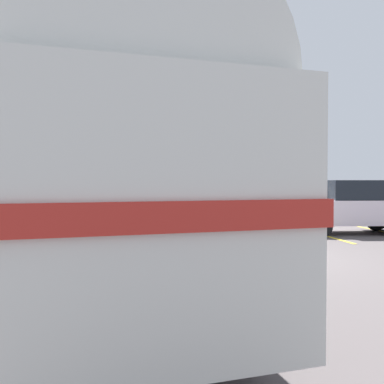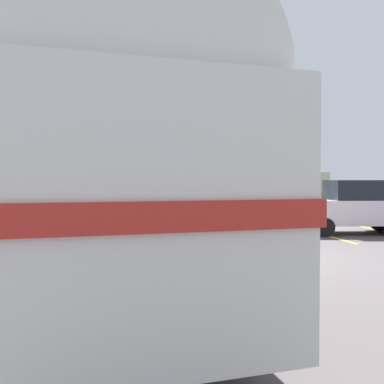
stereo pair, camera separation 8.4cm
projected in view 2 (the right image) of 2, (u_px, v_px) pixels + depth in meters
ground at (245, 256)px, 10.31m from camera, size 32.00×26.00×0.02m
breakwater at (196, 204)px, 22.05m from camera, size 31.36×1.80×2.48m
vintage_coach at (100, 169)px, 6.64m from camera, size 3.79×8.86×3.70m
parked_car_nearest at (356, 206)px, 14.60m from camera, size 4.25×2.11×1.86m
lamp_post at (268, 138)px, 16.89m from camera, size 1.10×0.75×6.32m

